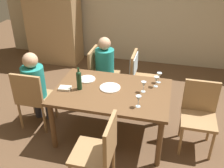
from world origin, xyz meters
TOP-DOWN VIEW (x-y plane):
  - ground_plane at (0.00, 0.00)m, footprint 10.00×10.00m
  - rear_room_partition at (0.00, 2.71)m, footprint 6.40×0.12m
  - armoire_cabinet at (-1.86, 2.26)m, footprint 1.18×0.62m
  - dining_table at (0.00, 0.00)m, footprint 1.52×1.01m
  - chair_far_left at (-0.43, 0.89)m, footprint 0.44×0.44m
  - chair_left_end at (-1.14, -0.09)m, footprint 0.44×0.44m
  - chair_far_right at (0.22, 0.89)m, footprint 0.46×0.44m
  - chair_near at (0.09, -0.89)m, footprint 0.44×0.44m
  - chair_right_end at (1.14, 0.09)m, footprint 0.44×0.44m
  - person_woman_host at (-0.32, 0.89)m, footprint 0.35×0.31m
  - person_man_bearded at (-1.14, 0.03)m, footprint 0.32×0.36m
  - wine_bottle_tall_green at (-0.43, -0.06)m, footprint 0.07×0.07m
  - wine_glass_near_left at (0.39, -0.28)m, footprint 0.07×0.07m
  - wine_glass_centre at (0.55, 0.25)m, footprint 0.07×0.07m
  - wine_glass_near_right at (0.58, 0.37)m, footprint 0.07×0.07m
  - wine_glass_far at (0.40, 0.07)m, footprint 0.07×0.07m
  - dinner_plate_host at (-0.42, 0.21)m, footprint 0.24×0.24m
  - dinner_plate_guest_left at (-0.04, 0.06)m, footprint 0.28×0.28m
  - folded_napkin at (-0.62, -0.11)m, footprint 0.17×0.14m

SIDE VIEW (x-z plane):
  - ground_plane at x=0.00m, z-range 0.00..0.00m
  - chair_far_left at x=-0.43m, z-range 0.07..0.99m
  - chair_left_end at x=-1.14m, z-range 0.07..0.99m
  - chair_near at x=0.09m, z-range 0.07..0.99m
  - chair_right_end at x=1.14m, z-range 0.07..0.99m
  - chair_far_right at x=0.22m, z-range 0.13..1.05m
  - dining_table at x=0.00m, z-range 0.28..1.01m
  - person_woman_host at x=-0.32m, z-range 0.09..1.23m
  - person_man_bearded at x=-1.14m, z-range 0.09..1.24m
  - dinner_plate_host at x=-0.42m, z-range 0.73..0.75m
  - dinner_plate_guest_left at x=-0.04m, z-range 0.73..0.75m
  - folded_napkin at x=-0.62m, z-range 0.73..0.76m
  - wine_glass_near_left at x=0.39m, z-range 0.77..0.91m
  - wine_glass_centre at x=0.55m, z-range 0.77..0.91m
  - wine_glass_near_right at x=0.58m, z-range 0.77..0.91m
  - wine_glass_far at x=0.40m, z-range 0.77..0.91m
  - wine_bottle_tall_green at x=-0.43m, z-range 0.72..1.03m
  - armoire_cabinet at x=-1.86m, z-range 0.01..2.19m
  - rear_room_partition at x=0.00m, z-range 0.00..2.70m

